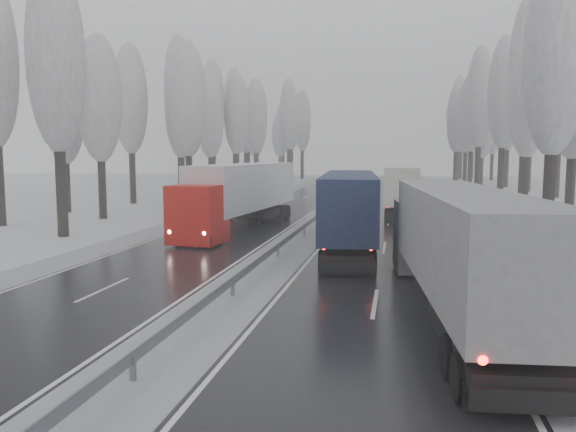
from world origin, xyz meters
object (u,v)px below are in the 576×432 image
(truck_grey_tarp, at_px, (456,242))
(truck_blue_box, at_px, (349,205))
(truck_cream_box, at_px, (405,186))
(truck_red_white, at_px, (240,192))
(box_truck_distant, at_px, (394,177))
(truck_red_red, at_px, (239,186))

(truck_grey_tarp, distance_m, truck_blue_box, 12.98)
(truck_cream_box, distance_m, truck_red_white, 16.87)
(box_truck_distant, xyz_separation_m, truck_red_red, (-13.29, -48.10, 1.08))
(box_truck_distant, relative_size, truck_red_white, 0.39)
(box_truck_distant, bearing_deg, truck_red_white, -101.54)
(box_truck_distant, height_order, truck_red_white, truck_red_white)
(truck_red_white, bearing_deg, truck_blue_box, -32.87)
(truck_cream_box, relative_size, truck_red_white, 0.92)
(truck_grey_tarp, bearing_deg, truck_cream_box, 86.86)
(truck_cream_box, bearing_deg, truck_blue_box, -97.32)
(truck_cream_box, height_order, box_truck_distant, truck_cream_box)
(truck_grey_tarp, relative_size, truck_red_white, 0.92)
(box_truck_distant, distance_m, truck_red_red, 49.91)
(truck_grey_tarp, bearing_deg, truck_red_red, 112.43)
(truck_blue_box, relative_size, truck_red_white, 0.93)
(truck_grey_tarp, relative_size, box_truck_distant, 2.34)
(truck_cream_box, bearing_deg, truck_red_white, -129.60)
(truck_blue_box, bearing_deg, box_truck_distant, 84.01)
(truck_grey_tarp, height_order, box_truck_distant, truck_grey_tarp)
(box_truck_distant, bearing_deg, truck_grey_tarp, -90.16)
(truck_red_red, bearing_deg, truck_cream_box, 5.27)
(truck_grey_tarp, distance_m, truck_cream_box, 31.17)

